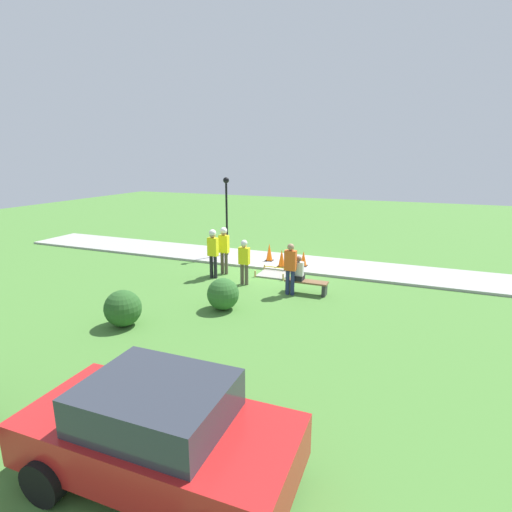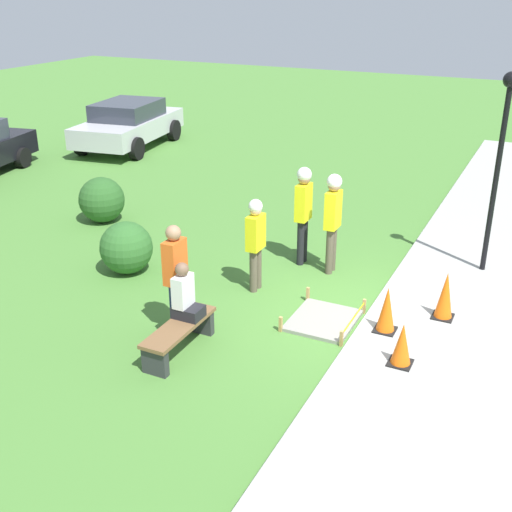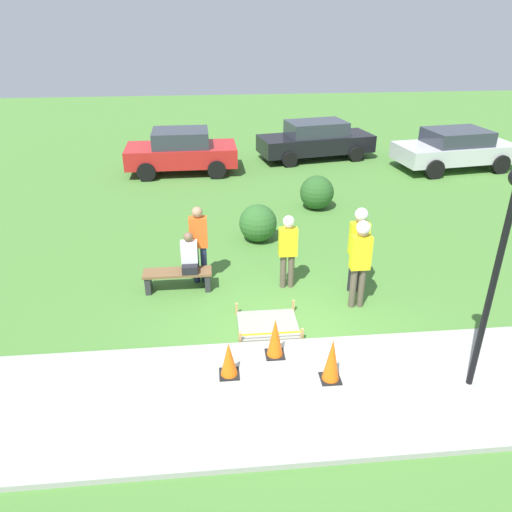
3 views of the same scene
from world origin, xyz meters
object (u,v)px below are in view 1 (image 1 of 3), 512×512
(person_seated_on_bench, at_px, (299,271))
(parked_car_red, at_px, (159,431))
(traffic_cone_near_patch, at_px, (303,259))
(traffic_cone_far_patch, at_px, (282,258))
(park_bench, at_px, (306,285))
(bystander_in_orange_shirt, at_px, (290,266))
(worker_trainee, at_px, (213,248))
(worker_assistant, at_px, (244,258))
(worker_supervisor, at_px, (224,246))
(traffic_cone_sidewalk_edge, at_px, (269,252))
(lamppost_near, at_px, (226,204))

(person_seated_on_bench, xyz_separation_m, parked_car_red, (-0.49, 8.93, 0.01))
(traffic_cone_near_patch, distance_m, parked_car_red, 12.18)
(traffic_cone_far_patch, relative_size, parked_car_red, 0.18)
(park_bench, height_order, person_seated_on_bench, person_seated_on_bench)
(park_bench, height_order, bystander_in_orange_shirt, bystander_in_orange_shirt)
(worker_trainee, bearing_deg, worker_assistant, 168.29)
(parked_car_red, bearing_deg, worker_assistant, -74.68)
(parked_car_red, bearing_deg, worker_trainee, -67.19)
(traffic_cone_far_patch, xyz_separation_m, park_bench, (-1.83, 2.67, -0.15))
(traffic_cone_far_patch, distance_m, park_bench, 3.24)
(worker_supervisor, distance_m, worker_trainee, 0.67)
(traffic_cone_sidewalk_edge, distance_m, worker_assistant, 3.37)
(traffic_cone_near_patch, bearing_deg, lamppost_near, -8.52)
(worker_trainee, bearing_deg, worker_supervisor, -103.06)
(traffic_cone_sidewalk_edge, xyz_separation_m, worker_assistant, (-0.23, 3.32, 0.52))
(person_seated_on_bench, height_order, parked_car_red, parked_car_red)
(traffic_cone_far_patch, bearing_deg, parked_car_red, 99.93)
(traffic_cone_near_patch, height_order, person_seated_on_bench, person_seated_on_bench)
(worker_supervisor, bearing_deg, traffic_cone_far_patch, -140.23)
(bystander_in_orange_shirt, bearing_deg, traffic_cone_far_patch, -66.20)
(traffic_cone_sidewalk_edge, height_order, lamppost_near, lamppost_near)
(traffic_cone_sidewalk_edge, bearing_deg, traffic_cone_near_patch, 170.50)
(traffic_cone_near_patch, bearing_deg, parked_car_red, 95.65)
(park_bench, relative_size, worker_supervisor, 0.77)
(traffic_cone_sidewalk_edge, relative_size, park_bench, 0.54)
(worker_trainee, height_order, bystander_in_orange_shirt, worker_trainee)
(parked_car_red, bearing_deg, person_seated_on_bench, -87.81)
(traffic_cone_far_patch, xyz_separation_m, person_seated_on_bench, (-1.54, 2.72, 0.34))
(traffic_cone_sidewalk_edge, height_order, worker_assistant, worker_assistant)
(lamppost_near, distance_m, parked_car_red, 13.82)
(traffic_cone_near_patch, bearing_deg, worker_supervisor, 36.68)
(traffic_cone_sidewalk_edge, distance_m, worker_trainee, 3.34)
(traffic_cone_near_patch, bearing_deg, park_bench, 107.50)
(person_seated_on_bench, distance_m, lamppost_near, 6.24)
(person_seated_on_bench, xyz_separation_m, bystander_in_orange_shirt, (0.22, 0.29, 0.23))
(traffic_cone_sidewalk_edge, xyz_separation_m, park_bench, (-2.67, 3.41, -0.18))
(person_seated_on_bench, height_order, bystander_in_orange_shirt, bystander_in_orange_shirt)
(traffic_cone_far_patch, bearing_deg, traffic_cone_near_patch, -151.49)
(park_bench, bearing_deg, person_seated_on_bench, 10.04)
(traffic_cone_near_patch, height_order, parked_car_red, parked_car_red)
(worker_trainee, height_order, parked_car_red, worker_trainee)
(park_bench, relative_size, lamppost_near, 0.41)
(traffic_cone_sidewalk_edge, bearing_deg, worker_supervisor, 64.94)
(traffic_cone_sidewalk_edge, relative_size, person_seated_on_bench, 0.91)
(person_seated_on_bench, bearing_deg, parked_car_red, 93.17)
(park_bench, xyz_separation_m, worker_supervisor, (3.77, -1.06, 0.87))
(worker_supervisor, xyz_separation_m, parked_car_red, (-3.98, 10.04, -0.37))
(traffic_cone_sidewalk_edge, xyz_separation_m, parked_car_red, (-2.88, 12.39, 0.33))
(traffic_cone_near_patch, height_order, worker_assistant, worker_assistant)
(person_seated_on_bench, distance_m, bystander_in_orange_shirt, 0.43)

